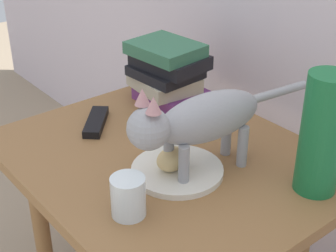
{
  "coord_description": "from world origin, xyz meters",
  "views": [
    {
      "loc": [
        0.81,
        -0.65,
        1.18
      ],
      "look_at": [
        0.0,
        0.0,
        0.61
      ],
      "focal_mm": 54.58,
      "sensor_mm": 36.0,
      "label": 1
    }
  ],
  "objects_px": {
    "tv_remote": "(96,122)",
    "candle_jar": "(128,198)",
    "green_vase": "(322,134)",
    "side_table": "(168,180)",
    "bread_roll": "(172,159)",
    "book_stack": "(167,72)",
    "cat": "(198,120)",
    "plate": "(177,170)"
  },
  "relations": [
    {
      "from": "cat",
      "to": "book_stack",
      "type": "bearing_deg",
      "value": 151.19
    },
    {
      "from": "tv_remote",
      "to": "candle_jar",
      "type": "bearing_deg",
      "value": 19.65
    },
    {
      "from": "side_table",
      "to": "bread_roll",
      "type": "distance_m",
      "value": 0.13
    },
    {
      "from": "green_vase",
      "to": "candle_jar",
      "type": "xyz_separation_m",
      "value": [
        -0.18,
        -0.36,
        -0.09
      ]
    },
    {
      "from": "cat",
      "to": "tv_remote",
      "type": "distance_m",
      "value": 0.36
    },
    {
      "from": "bread_roll",
      "to": "green_vase",
      "type": "xyz_separation_m",
      "value": [
        0.23,
        0.2,
        0.09
      ]
    },
    {
      "from": "book_stack",
      "to": "tv_remote",
      "type": "height_order",
      "value": "book_stack"
    },
    {
      "from": "cat",
      "to": "tv_remote",
      "type": "height_order",
      "value": "cat"
    },
    {
      "from": "plate",
      "to": "book_stack",
      "type": "height_order",
      "value": "book_stack"
    },
    {
      "from": "plate",
      "to": "bread_roll",
      "type": "distance_m",
      "value": 0.03
    },
    {
      "from": "plate",
      "to": "candle_jar",
      "type": "xyz_separation_m",
      "value": [
        0.05,
        -0.17,
        0.03
      ]
    },
    {
      "from": "book_stack",
      "to": "candle_jar",
      "type": "relative_size",
      "value": 2.52
    },
    {
      "from": "cat",
      "to": "candle_jar",
      "type": "distance_m",
      "value": 0.23
    },
    {
      "from": "bread_roll",
      "to": "book_stack",
      "type": "relative_size",
      "value": 0.37
    },
    {
      "from": "bread_roll",
      "to": "cat",
      "type": "distance_m",
      "value": 0.11
    },
    {
      "from": "bread_roll",
      "to": "candle_jar",
      "type": "xyz_separation_m",
      "value": [
        0.06,
        -0.16,
        -0.0
      ]
    },
    {
      "from": "plate",
      "to": "green_vase",
      "type": "height_order",
      "value": "green_vase"
    },
    {
      "from": "bread_roll",
      "to": "plate",
      "type": "bearing_deg",
      "value": 61.77
    },
    {
      "from": "plate",
      "to": "tv_remote",
      "type": "bearing_deg",
      "value": -176.07
    },
    {
      "from": "candle_jar",
      "to": "tv_remote",
      "type": "height_order",
      "value": "candle_jar"
    },
    {
      "from": "side_table",
      "to": "candle_jar",
      "type": "relative_size",
      "value": 9.23
    },
    {
      "from": "plate",
      "to": "cat",
      "type": "xyz_separation_m",
      "value": [
        0.02,
        0.04,
        0.13
      ]
    },
    {
      "from": "cat",
      "to": "book_stack",
      "type": "relative_size",
      "value": 2.23
    },
    {
      "from": "plate",
      "to": "book_stack",
      "type": "relative_size",
      "value": 0.97
    },
    {
      "from": "tv_remote",
      "to": "plate",
      "type": "bearing_deg",
      "value": 45.84
    },
    {
      "from": "green_vase",
      "to": "cat",
      "type": "bearing_deg",
      "value": -142.75
    },
    {
      "from": "green_vase",
      "to": "candle_jar",
      "type": "height_order",
      "value": "green_vase"
    },
    {
      "from": "side_table",
      "to": "bread_roll",
      "type": "xyz_separation_m",
      "value": [
        0.07,
        -0.04,
        0.11
      ]
    },
    {
      "from": "bread_roll",
      "to": "green_vase",
      "type": "height_order",
      "value": "green_vase"
    },
    {
      "from": "side_table",
      "to": "book_stack",
      "type": "relative_size",
      "value": 3.66
    },
    {
      "from": "green_vase",
      "to": "tv_remote",
      "type": "relative_size",
      "value": 1.77
    },
    {
      "from": "side_table",
      "to": "cat",
      "type": "xyz_separation_m",
      "value": [
        0.1,
        0.01,
        0.2
      ]
    },
    {
      "from": "bread_roll",
      "to": "tv_remote",
      "type": "bearing_deg",
      "value": -177.89
    },
    {
      "from": "book_stack",
      "to": "plate",
      "type": "bearing_deg",
      "value": -35.47
    },
    {
      "from": "cat",
      "to": "book_stack",
      "type": "height_order",
      "value": "cat"
    },
    {
      "from": "cat",
      "to": "plate",
      "type": "bearing_deg",
      "value": -124.07
    },
    {
      "from": "side_table",
      "to": "green_vase",
      "type": "relative_size",
      "value": 2.96
    },
    {
      "from": "green_vase",
      "to": "candle_jar",
      "type": "bearing_deg",
      "value": -116.18
    },
    {
      "from": "book_stack",
      "to": "tv_remote",
      "type": "relative_size",
      "value": 1.43
    },
    {
      "from": "side_table",
      "to": "green_vase",
      "type": "bearing_deg",
      "value": 28.12
    },
    {
      "from": "side_table",
      "to": "tv_remote",
      "type": "bearing_deg",
      "value": -167.57
    },
    {
      "from": "plate",
      "to": "book_stack",
      "type": "bearing_deg",
      "value": 144.53
    }
  ]
}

